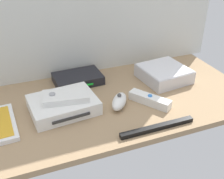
{
  "coord_description": "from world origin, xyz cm",
  "views": [
    {
      "loc": [
        -29.65,
        -76.61,
        52.04
      ],
      "look_at": [
        0.0,
        0.0,
        4.0
      ],
      "focal_mm": 44.46,
      "sensor_mm": 36.0,
      "label": 1
    }
  ],
  "objects_px": {
    "remote_wand": "(150,100)",
    "sensor_bar": "(157,127)",
    "game_console": "(63,105)",
    "remote_nunchuk": "(119,101)",
    "remote_classic_pad": "(65,96)",
    "mini_computer": "(164,73)",
    "network_router": "(78,79)"
  },
  "relations": [
    {
      "from": "game_console",
      "to": "remote_nunchuk",
      "type": "height_order",
      "value": "remote_nunchuk"
    },
    {
      "from": "remote_wand",
      "to": "sensor_bar",
      "type": "xyz_separation_m",
      "value": [
        -0.04,
        -0.13,
        -0.01
      ]
    },
    {
      "from": "network_router",
      "to": "remote_wand",
      "type": "height_order",
      "value": "same"
    },
    {
      "from": "game_console",
      "to": "network_router",
      "type": "distance_m",
      "value": 0.19
    },
    {
      "from": "mini_computer",
      "to": "remote_wand",
      "type": "relative_size",
      "value": 1.31
    },
    {
      "from": "network_router",
      "to": "remote_nunchuk",
      "type": "height_order",
      "value": "remote_nunchuk"
    },
    {
      "from": "mini_computer",
      "to": "remote_wand",
      "type": "xyz_separation_m",
      "value": [
        -0.13,
        -0.14,
        -0.01
      ]
    },
    {
      "from": "remote_wand",
      "to": "remote_nunchuk",
      "type": "relative_size",
      "value": 1.34
    },
    {
      "from": "game_console",
      "to": "sensor_bar",
      "type": "distance_m",
      "value": 0.31
    },
    {
      "from": "network_router",
      "to": "remote_classic_pad",
      "type": "relative_size",
      "value": 1.19
    },
    {
      "from": "remote_classic_pad",
      "to": "remote_wand",
      "type": "bearing_deg",
      "value": -3.91
    },
    {
      "from": "mini_computer",
      "to": "remote_nunchuk",
      "type": "height_order",
      "value": "mini_computer"
    },
    {
      "from": "network_router",
      "to": "sensor_bar",
      "type": "xyz_separation_m",
      "value": [
        0.14,
        -0.37,
        -0.01
      ]
    },
    {
      "from": "mini_computer",
      "to": "remote_classic_pad",
      "type": "relative_size",
      "value": 1.21
    },
    {
      "from": "mini_computer",
      "to": "network_router",
      "type": "height_order",
      "value": "mini_computer"
    },
    {
      "from": "remote_nunchuk",
      "to": "sensor_bar",
      "type": "xyz_separation_m",
      "value": [
        0.06,
        -0.15,
        -0.01
      ]
    },
    {
      "from": "mini_computer",
      "to": "remote_classic_pad",
      "type": "height_order",
      "value": "remote_classic_pad"
    },
    {
      "from": "game_console",
      "to": "remote_wand",
      "type": "height_order",
      "value": "game_console"
    },
    {
      "from": "network_router",
      "to": "remote_classic_pad",
      "type": "bearing_deg",
      "value": -118.69
    },
    {
      "from": "game_console",
      "to": "mini_computer",
      "type": "relative_size",
      "value": 1.19
    },
    {
      "from": "remote_wand",
      "to": "remote_classic_pad",
      "type": "bearing_deg",
      "value": 133.34
    },
    {
      "from": "remote_nunchuk",
      "to": "sensor_bar",
      "type": "relative_size",
      "value": 0.45
    },
    {
      "from": "mini_computer",
      "to": "remote_classic_pad",
      "type": "bearing_deg",
      "value": -169.72
    },
    {
      "from": "remote_nunchuk",
      "to": "remote_classic_pad",
      "type": "bearing_deg",
      "value": -158.11
    },
    {
      "from": "remote_wand",
      "to": "remote_classic_pad",
      "type": "height_order",
      "value": "remote_classic_pad"
    },
    {
      "from": "game_console",
      "to": "sensor_bar",
      "type": "relative_size",
      "value": 0.93
    },
    {
      "from": "game_console",
      "to": "remote_classic_pad",
      "type": "height_order",
      "value": "remote_classic_pad"
    },
    {
      "from": "network_router",
      "to": "sensor_bar",
      "type": "bearing_deg",
      "value": -70.76
    },
    {
      "from": "mini_computer",
      "to": "sensor_bar",
      "type": "xyz_separation_m",
      "value": [
        -0.18,
        -0.27,
        -0.02
      ]
    },
    {
      "from": "mini_computer",
      "to": "remote_nunchuk",
      "type": "bearing_deg",
      "value": -154.09
    },
    {
      "from": "remote_nunchuk",
      "to": "remote_classic_pad",
      "type": "height_order",
      "value": "remote_classic_pad"
    },
    {
      "from": "game_console",
      "to": "remote_classic_pad",
      "type": "distance_m",
      "value": 0.03
    }
  ]
}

